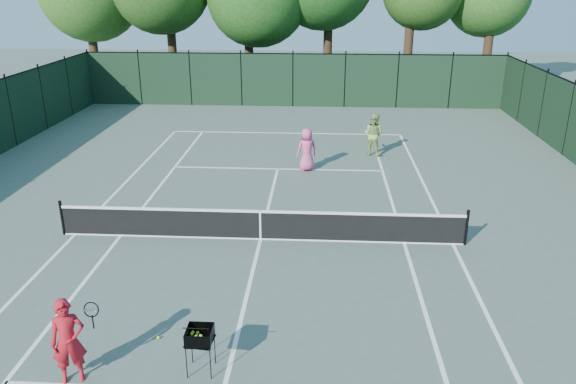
# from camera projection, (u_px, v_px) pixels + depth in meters

# --- Properties ---
(ground) EXTENTS (90.00, 90.00, 0.00)m
(ground) POSITION_uv_depth(u_px,v_px,m) (261.00, 239.00, 16.19)
(ground) COLOR #49584F
(ground) RESTS_ON ground
(sideline_doubles_left) EXTENTS (0.10, 23.77, 0.01)m
(sideline_doubles_left) POSITION_uv_depth(u_px,v_px,m) (75.00, 234.00, 16.50)
(sideline_doubles_left) COLOR white
(sideline_doubles_left) RESTS_ON ground
(sideline_doubles_right) EXTENTS (0.10, 23.77, 0.01)m
(sideline_doubles_right) POSITION_uv_depth(u_px,v_px,m) (453.00, 244.00, 15.88)
(sideline_doubles_right) COLOR white
(sideline_doubles_right) RESTS_ON ground
(sideline_singles_left) EXTENTS (0.10, 23.77, 0.01)m
(sideline_singles_left) POSITION_uv_depth(u_px,v_px,m) (121.00, 236.00, 16.42)
(sideline_singles_left) COLOR white
(sideline_singles_left) RESTS_ON ground
(sideline_singles_right) EXTENTS (0.10, 23.77, 0.01)m
(sideline_singles_right) POSITION_uv_depth(u_px,v_px,m) (404.00, 243.00, 15.96)
(sideline_singles_right) COLOR white
(sideline_singles_right) RESTS_ON ground
(baseline_far) EXTENTS (10.97, 0.10, 0.01)m
(baseline_far) POSITION_uv_depth(u_px,v_px,m) (286.00, 133.00, 27.27)
(baseline_far) COLOR white
(baseline_far) RESTS_ON ground
(service_line_far) EXTENTS (8.23, 0.10, 0.01)m
(service_line_far) POSITION_uv_depth(u_px,v_px,m) (278.00, 169.00, 22.16)
(service_line_far) COLOR white
(service_line_far) RESTS_ON ground
(center_service_line) EXTENTS (0.10, 12.80, 0.01)m
(center_service_line) POSITION_uv_depth(u_px,v_px,m) (261.00, 239.00, 16.19)
(center_service_line) COLOR white
(center_service_line) RESTS_ON ground
(tennis_net) EXTENTS (11.69, 0.09, 1.06)m
(tennis_net) POSITION_uv_depth(u_px,v_px,m) (260.00, 224.00, 16.02)
(tennis_net) COLOR black
(tennis_net) RESTS_ON ground
(fence_far) EXTENTS (24.00, 0.05, 3.00)m
(fence_far) POSITION_uv_depth(u_px,v_px,m) (293.00, 81.00, 32.44)
(fence_far) COLOR black
(fence_far) RESTS_ON ground
(coach) EXTENTS (0.80, 0.86, 1.71)m
(coach) POSITION_uv_depth(u_px,v_px,m) (68.00, 341.00, 10.24)
(coach) COLOR #B3141F
(coach) RESTS_ON ground
(player_pink) EXTENTS (0.96, 0.81, 1.67)m
(player_pink) POSITION_uv_depth(u_px,v_px,m) (307.00, 150.00, 21.74)
(player_pink) COLOR #D94C86
(player_pink) RESTS_ON ground
(player_green) EXTENTS (1.09, 1.02, 1.79)m
(player_green) POSITION_uv_depth(u_px,v_px,m) (373.00, 134.00, 23.63)
(player_green) COLOR #91AF57
(player_green) RESTS_ON ground
(ball_hopper) EXTENTS (0.55, 0.55, 0.94)m
(ball_hopper) POSITION_uv_depth(u_px,v_px,m) (200.00, 336.00, 10.50)
(ball_hopper) COLOR black
(ball_hopper) RESTS_ON ground
(loose_ball_midcourt) EXTENTS (0.07, 0.07, 0.07)m
(loose_ball_midcourt) POSITION_uv_depth(u_px,v_px,m) (158.00, 338.00, 11.71)
(loose_ball_midcourt) COLOR #C6D82C
(loose_ball_midcourt) RESTS_ON ground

